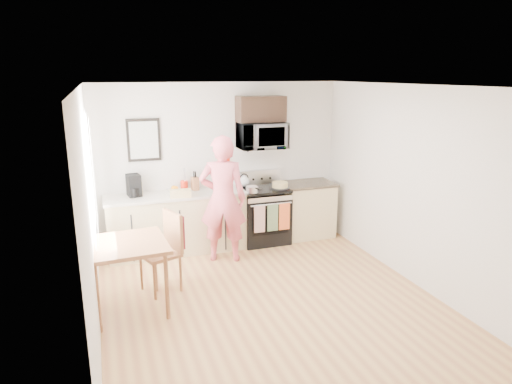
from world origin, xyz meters
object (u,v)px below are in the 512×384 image
object	(u,v)px
microwave	(262,136)
dining_table	(126,251)
range	(264,216)
cake	(280,185)
person	(223,199)
chair	(169,240)

from	to	relation	value
microwave	dining_table	size ratio (longest dim) A/B	0.84
dining_table	range	bearing A→B (deg)	35.63
microwave	cake	xyz separation A→B (m)	(0.23, -0.23, -0.79)
microwave	cake	size ratio (longest dim) A/B	2.47
person	chair	bearing A→B (deg)	56.20
microwave	person	bearing A→B (deg)	-142.76
range	dining_table	xyz separation A→B (m)	(-2.28, -1.63, 0.31)
dining_table	chair	xyz separation A→B (m)	(0.56, 0.44, -0.09)
dining_table	person	bearing A→B (deg)	37.38
cake	dining_table	bearing A→B (deg)	-149.09
person	chair	xyz separation A→B (m)	(-0.90, -0.67, -0.28)
range	dining_table	size ratio (longest dim) A/B	1.29
microwave	chair	size ratio (longest dim) A/B	0.74
range	chair	bearing A→B (deg)	-145.23
dining_table	cake	size ratio (longest dim) A/B	2.94
cake	range	bearing A→B (deg)	151.35
cake	microwave	bearing A→B (deg)	135.24
microwave	dining_table	distance (m)	3.04
range	person	size ratio (longest dim) A/B	0.61
dining_table	microwave	bearing A→B (deg)	37.33
range	microwave	bearing A→B (deg)	90.06
range	cake	world-z (taller)	range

